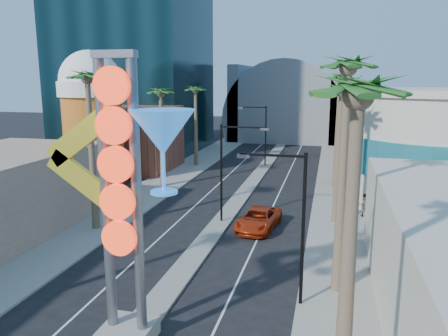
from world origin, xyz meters
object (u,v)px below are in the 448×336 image
(pedestrian_a, at_px, (340,249))
(neon_sign, at_px, (138,183))
(red_pickup, at_px, (258,219))
(pedestrian_b, at_px, (364,205))

(pedestrian_a, bearing_deg, neon_sign, 67.44)
(red_pickup, bearing_deg, neon_sign, -91.33)
(neon_sign, relative_size, pedestrian_a, 7.46)
(red_pickup, bearing_deg, pedestrian_a, -33.91)
(pedestrian_a, relative_size, pedestrian_b, 0.86)
(neon_sign, height_order, pedestrian_a, neon_sign)
(pedestrian_a, bearing_deg, pedestrian_b, -86.72)
(neon_sign, relative_size, red_pickup, 2.20)
(neon_sign, height_order, pedestrian_b, neon_sign)
(neon_sign, distance_m, pedestrian_b, 24.27)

